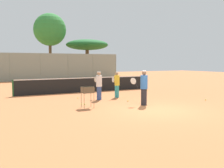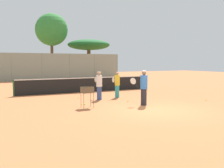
% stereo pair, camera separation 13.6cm
% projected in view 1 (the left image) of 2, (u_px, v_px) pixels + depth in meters
% --- Properties ---
extents(ground_plane, '(80.00, 80.00, 0.00)m').
position_uv_depth(ground_plane, '(156.00, 110.00, 11.98)').
color(ground_plane, '#C67242').
extents(tennis_net, '(10.11, 0.10, 1.07)m').
position_uv_depth(tennis_net, '(85.00, 84.00, 19.10)').
color(tennis_net, '#26592D').
rests_on(tennis_net, ground_plane).
extents(back_fence, '(20.43, 0.08, 3.21)m').
position_uv_depth(back_fence, '(41.00, 67.00, 30.72)').
color(back_fence, gray).
rests_on(back_fence, ground_plane).
extents(tree_0, '(6.17, 6.17, 5.46)m').
position_uv_depth(tree_0, '(87.00, 45.00, 38.52)').
color(tree_0, brown).
rests_on(tree_0, ground_plane).
extents(tree_2, '(4.55, 4.55, 8.99)m').
position_uv_depth(tree_2, '(50.00, 30.00, 36.82)').
color(tree_2, brown).
rests_on(tree_2, ground_plane).
extents(player_white_outfit, '(0.77, 0.57, 1.58)m').
position_uv_depth(player_white_outfit, '(117.00, 84.00, 16.22)').
color(player_white_outfit, teal).
rests_on(player_white_outfit, ground_plane).
extents(player_red_cap, '(0.34, 0.89, 1.64)m').
position_uv_depth(player_red_cap, '(99.00, 85.00, 15.22)').
color(player_red_cap, '#334C8C').
rests_on(player_red_cap, ground_plane).
extents(player_yellow_shirt, '(0.80, 0.63, 1.78)m').
position_uv_depth(player_yellow_shirt, '(144.00, 87.00, 13.32)').
color(player_yellow_shirt, '#26262D').
rests_on(player_yellow_shirt, ground_plane).
extents(ball_cart, '(0.56, 0.41, 1.02)m').
position_uv_depth(ball_cart, '(87.00, 92.00, 12.59)').
color(ball_cart, brown).
rests_on(ball_cart, ground_plane).
extents(tennis_ball_0, '(0.07, 0.07, 0.07)m').
position_uv_depth(tennis_ball_0, '(78.00, 98.00, 15.81)').
color(tennis_ball_0, '#D1E54C').
rests_on(tennis_ball_0, ground_plane).
extents(tennis_ball_1, '(0.07, 0.07, 0.07)m').
position_uv_depth(tennis_ball_1, '(81.00, 104.00, 13.55)').
color(tennis_ball_1, '#D1E54C').
rests_on(tennis_ball_1, ground_plane).
extents(tennis_ball_2, '(0.07, 0.07, 0.07)m').
position_uv_depth(tennis_ball_2, '(128.00, 101.00, 14.62)').
color(tennis_ball_2, '#D1E54C').
rests_on(tennis_ball_2, ground_plane).
extents(tennis_ball_3, '(0.07, 0.07, 0.07)m').
position_uv_depth(tennis_ball_3, '(206.00, 100.00, 15.06)').
color(tennis_ball_3, '#D1E54C').
rests_on(tennis_ball_3, ground_plane).
extents(tennis_ball_4, '(0.07, 0.07, 0.07)m').
position_uv_depth(tennis_ball_4, '(85.00, 104.00, 13.50)').
color(tennis_ball_4, '#D1E54C').
rests_on(tennis_ball_4, ground_plane).
extents(tennis_ball_5, '(0.07, 0.07, 0.07)m').
position_uv_depth(tennis_ball_5, '(147.00, 90.00, 20.09)').
color(tennis_ball_5, '#D1E54C').
rests_on(tennis_ball_5, ground_plane).
extents(parked_car, '(4.20, 1.70, 1.60)m').
position_uv_depth(parked_car, '(59.00, 73.00, 35.07)').
color(parked_car, white).
rests_on(parked_car, ground_plane).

